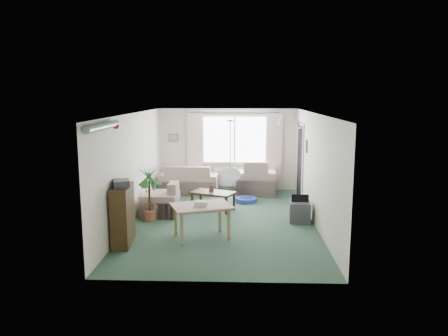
{
  "coord_description": "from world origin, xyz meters",
  "views": [
    {
      "loc": [
        0.37,
        -9.48,
        2.81
      ],
      "look_at": [
        0.0,
        0.3,
        1.15
      ],
      "focal_mm": 35.0,
      "sensor_mm": 36.0,
      "label": 1
    }
  ],
  "objects_px": {
    "sofa": "(189,179)",
    "tv_cube": "(300,212)",
    "coffee_table": "(213,201)",
    "dining_table": "(202,222)",
    "bookshelf": "(123,215)",
    "houseplant": "(149,194)",
    "armchair_corner": "(256,177)",
    "armchair_left": "(160,199)",
    "pet_bed": "(246,200)"
  },
  "relations": [
    {
      "from": "houseplant",
      "to": "tv_cube",
      "type": "distance_m",
      "value": 3.37
    },
    {
      "from": "coffee_table",
      "to": "houseplant",
      "type": "relative_size",
      "value": 0.81
    },
    {
      "from": "sofa",
      "to": "tv_cube",
      "type": "relative_size",
      "value": 3.31
    },
    {
      "from": "armchair_left",
      "to": "sofa",
      "type": "bearing_deg",
      "value": 170.12
    },
    {
      "from": "sofa",
      "to": "armchair_left",
      "type": "bearing_deg",
      "value": 81.39
    },
    {
      "from": "coffee_table",
      "to": "tv_cube",
      "type": "bearing_deg",
      "value": -24.68
    },
    {
      "from": "houseplant",
      "to": "dining_table",
      "type": "relative_size",
      "value": 1.21
    },
    {
      "from": "dining_table",
      "to": "pet_bed",
      "type": "relative_size",
      "value": 1.82
    },
    {
      "from": "armchair_left",
      "to": "dining_table",
      "type": "relative_size",
      "value": 0.84
    },
    {
      "from": "armchair_corner",
      "to": "coffee_table",
      "type": "relative_size",
      "value": 1.07
    },
    {
      "from": "pet_bed",
      "to": "houseplant",
      "type": "bearing_deg",
      "value": -140.38
    },
    {
      "from": "dining_table",
      "to": "armchair_left",
      "type": "bearing_deg",
      "value": 124.41
    },
    {
      "from": "armchair_left",
      "to": "coffee_table",
      "type": "height_order",
      "value": "armchair_left"
    },
    {
      "from": "houseplant",
      "to": "dining_table",
      "type": "bearing_deg",
      "value": -41.59
    },
    {
      "from": "sofa",
      "to": "armchair_corner",
      "type": "distance_m",
      "value": 1.92
    },
    {
      "from": "armchair_corner",
      "to": "bookshelf",
      "type": "bearing_deg",
      "value": 61.45
    },
    {
      "from": "armchair_corner",
      "to": "houseplant",
      "type": "height_order",
      "value": "houseplant"
    },
    {
      "from": "bookshelf",
      "to": "tv_cube",
      "type": "relative_size",
      "value": 2.26
    },
    {
      "from": "houseplant",
      "to": "armchair_corner",
      "type": "bearing_deg",
      "value": 48.56
    },
    {
      "from": "sofa",
      "to": "armchair_left",
      "type": "relative_size",
      "value": 1.9
    },
    {
      "from": "sofa",
      "to": "tv_cube",
      "type": "bearing_deg",
      "value": 136.64
    },
    {
      "from": "armchair_corner",
      "to": "bookshelf",
      "type": "height_order",
      "value": "bookshelf"
    },
    {
      "from": "armchair_left",
      "to": "tv_cube",
      "type": "bearing_deg",
      "value": 82.21
    },
    {
      "from": "coffee_table",
      "to": "houseplant",
      "type": "bearing_deg",
      "value": -144.23
    },
    {
      "from": "sofa",
      "to": "pet_bed",
      "type": "relative_size",
      "value": 2.89
    },
    {
      "from": "houseplant",
      "to": "armchair_left",
      "type": "bearing_deg",
      "value": 73.52
    },
    {
      "from": "tv_cube",
      "to": "pet_bed",
      "type": "bearing_deg",
      "value": 127.66
    },
    {
      "from": "sofa",
      "to": "pet_bed",
      "type": "bearing_deg",
      "value": 149.05
    },
    {
      "from": "houseplant",
      "to": "tv_cube",
      "type": "bearing_deg",
      "value": 1.13
    },
    {
      "from": "coffee_table",
      "to": "tv_cube",
      "type": "height_order",
      "value": "coffee_table"
    },
    {
      "from": "coffee_table",
      "to": "bookshelf",
      "type": "relative_size",
      "value": 0.91
    },
    {
      "from": "armchair_corner",
      "to": "pet_bed",
      "type": "distance_m",
      "value": 1.13
    },
    {
      "from": "armchair_left",
      "to": "bookshelf",
      "type": "height_order",
      "value": "bookshelf"
    },
    {
      "from": "tv_cube",
      "to": "houseplant",
      "type": "bearing_deg",
      "value": -175.18
    },
    {
      "from": "bookshelf",
      "to": "dining_table",
      "type": "distance_m",
      "value": 1.53
    },
    {
      "from": "tv_cube",
      "to": "pet_bed",
      "type": "height_order",
      "value": "tv_cube"
    },
    {
      "from": "armchair_left",
      "to": "houseplant",
      "type": "relative_size",
      "value": 0.69
    },
    {
      "from": "armchair_left",
      "to": "bookshelf",
      "type": "relative_size",
      "value": 0.77
    },
    {
      "from": "dining_table",
      "to": "pet_bed",
      "type": "bearing_deg",
      "value": 72.72
    },
    {
      "from": "armchair_left",
      "to": "houseplant",
      "type": "bearing_deg",
      "value": -16.43
    },
    {
      "from": "bookshelf",
      "to": "sofa",
      "type": "bearing_deg",
      "value": 75.45
    },
    {
      "from": "sofa",
      "to": "bookshelf",
      "type": "bearing_deg",
      "value": 81.58
    },
    {
      "from": "houseplant",
      "to": "tv_cube",
      "type": "relative_size",
      "value": 2.53
    },
    {
      "from": "pet_bed",
      "to": "coffee_table",
      "type": "bearing_deg",
      "value": -134.83
    },
    {
      "from": "coffee_table",
      "to": "dining_table",
      "type": "relative_size",
      "value": 0.99
    },
    {
      "from": "armchair_left",
      "to": "tv_cube",
      "type": "height_order",
      "value": "armchair_left"
    },
    {
      "from": "pet_bed",
      "to": "dining_table",
      "type": "bearing_deg",
      "value": -107.28
    },
    {
      "from": "coffee_table",
      "to": "pet_bed",
      "type": "distance_m",
      "value": 1.17
    },
    {
      "from": "bookshelf",
      "to": "coffee_table",
      "type": "bearing_deg",
      "value": 53.4
    },
    {
      "from": "houseplant",
      "to": "dining_table",
      "type": "xyz_separation_m",
      "value": [
        1.27,
        -1.13,
        -0.3
      ]
    }
  ]
}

